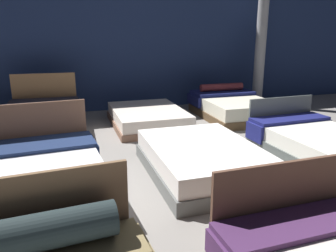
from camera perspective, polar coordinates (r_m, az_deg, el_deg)
The scene contains 9 objects.
ground_plane at distance 5.01m, azimuth 4.84°, elevation -7.84°, with size 18.00×18.00×0.02m, color gray.
showroom_back_wall at distance 8.92m, azimuth -6.83°, elevation 14.12°, with size 18.00×0.06×3.50m, color navy.
bed_3 at distance 4.49m, azimuth -21.16°, elevation -8.21°, with size 1.68×2.16×1.01m.
bed_4 at distance 4.84m, azimuth 5.95°, elevation -5.80°, with size 1.56×2.14×0.45m.
bed_5 at distance 6.05m, azimuth 23.96°, elevation -2.54°, with size 1.55×2.02×0.83m.
bed_6 at distance 7.15m, azimuth -20.72°, elevation 0.91°, with size 1.58×2.03×1.13m.
bed_7 at distance 7.34m, azimuth -3.51°, elevation 1.51°, with size 1.59×2.14×0.38m.
bed_8 at distance 8.22m, azimuth 11.04°, elevation 3.32°, with size 1.66×2.18×0.73m.
support_pillar at distance 9.61m, azimuth 15.74°, elevation 13.77°, with size 0.28×0.28×3.50m, color #99999E.
Camera 1 is at (-1.86, -4.20, 1.99)m, focal length 35.31 mm.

